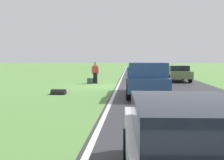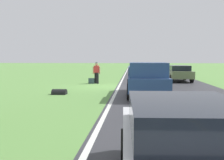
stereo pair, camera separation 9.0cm
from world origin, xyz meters
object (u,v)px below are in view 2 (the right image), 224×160
suitcase_carried (91,81)px  pickup_truck_passing (147,78)px  sedan_near_oncoming (179,73)px  hitchhiker_walking (97,71)px  sedan_ahead_same_lane (188,148)px

suitcase_carried → pickup_truck_passing: pickup_truck_passing is taller
suitcase_carried → sedan_near_oncoming: (-7.44, -2.84, 0.54)m
hitchhiker_walking → sedan_near_oncoming: (-7.01, -2.79, -0.23)m
hitchhiker_walking → pickup_truck_passing: pickup_truck_passing is taller
pickup_truck_passing → sedan_near_oncoming: pickup_truck_passing is taller
pickup_truck_passing → sedan_near_oncoming: (-3.34, -9.97, -0.21)m
hitchhiker_walking → sedan_ahead_same_lane: bearing=101.7°
pickup_truck_passing → sedan_ahead_same_lane: size_ratio=1.22×
sedan_ahead_same_lane → sedan_near_oncoming: (-3.29, -20.75, 0.00)m
pickup_truck_passing → hitchhiker_walking: bearing=-62.9°
sedan_ahead_same_lane → sedan_near_oncoming: same height
hitchhiker_walking → suitcase_carried: hitchhiker_walking is taller
pickup_truck_passing → sedan_near_oncoming: bearing=-108.5°
sedan_near_oncoming → pickup_truck_passing: bearing=71.5°
suitcase_carried → pickup_truck_passing: 8.26m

